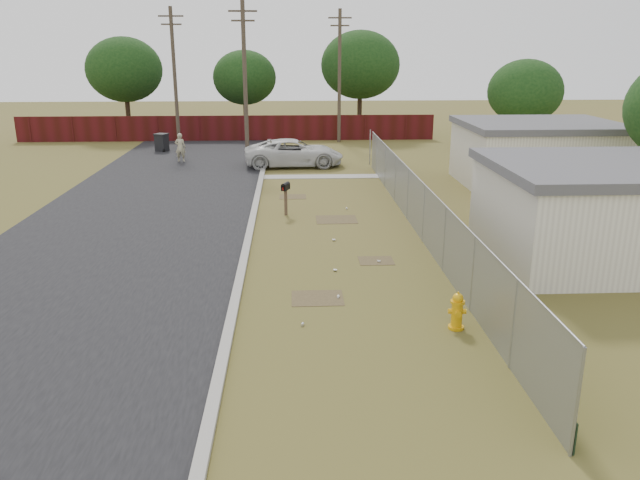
{
  "coord_description": "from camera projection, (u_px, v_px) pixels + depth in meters",
  "views": [
    {
      "loc": [
        -1.47,
        -20.62,
        6.5
      ],
      "look_at": [
        -0.65,
        -3.22,
        1.1
      ],
      "focal_mm": 35.0,
      "sensor_mm": 36.0,
      "label": 1
    }
  ],
  "objects": [
    {
      "name": "chainlink_fence",
      "position": [
        418.0,
        212.0,
        22.55
      ],
      "size": [
        0.1,
        27.06,
        2.02
      ],
      "color": "gray",
      "rests_on": "ground"
    },
    {
      "name": "scattered_litter",
      "position": [
        341.0,
        260.0,
        19.75
      ],
      "size": [
        2.6,
        11.46,
        0.07
      ],
      "color": "silver",
      "rests_on": "ground"
    },
    {
      "name": "pedestrian",
      "position": [
        180.0,
        147.0,
        36.72
      ],
      "size": [
        0.64,
        0.43,
        1.69
      ],
      "primitive_type": "imported",
      "rotation": [
        0.0,
        0.0,
        3.09
      ],
      "color": "tan",
      "rests_on": "ground"
    },
    {
      "name": "mailbox",
      "position": [
        286.0,
        189.0,
        24.93
      ],
      "size": [
        0.37,
        0.57,
        1.33
      ],
      "color": "brown",
      "rests_on": "ground"
    },
    {
      "name": "street",
      "position": [
        178.0,
        193.0,
        29.03
      ],
      "size": [
        15.1,
        60.0,
        0.12
      ],
      "color": "black",
      "rests_on": "ground"
    },
    {
      "name": "pickup_truck",
      "position": [
        294.0,
        153.0,
        35.31
      ],
      "size": [
        5.68,
        2.86,
        1.54
      ],
      "primitive_type": "imported",
      "rotation": [
        0.0,
        0.0,
        1.63
      ],
      "color": "silver",
      "rests_on": "ground"
    },
    {
      "name": "houses",
      "position": [
        573.0,
        178.0,
        24.63
      ],
      "size": [
        9.3,
        17.24,
        3.1
      ],
      "color": "white",
      "rests_on": "ground"
    },
    {
      "name": "utility_poles",
      "position": [
        255.0,
        77.0,
        39.83
      ],
      "size": [
        12.6,
        8.24,
        9.0
      ],
      "color": "#453C2E",
      "rests_on": "ground"
    },
    {
      "name": "privacy_fence",
      "position": [
        228.0,
        128.0,
        44.98
      ],
      "size": [
        30.0,
        0.12,
        1.8
      ],
      "primitive_type": "cube",
      "color": "#430E10",
      "rests_on": "ground"
    },
    {
      "name": "ground",
      "position": [
        334.0,
        243.0,
        21.66
      ],
      "size": [
        120.0,
        120.0,
        0.0
      ],
      "primitive_type": "plane",
      "color": "brown",
      "rests_on": "ground"
    },
    {
      "name": "horizon_trees",
      "position": [
        323.0,
        76.0,
        42.81
      ],
      "size": [
        33.32,
        31.94,
        7.78
      ],
      "color": "#372719",
      "rests_on": "ground"
    },
    {
      "name": "fire_hydrant",
      "position": [
        457.0,
        312.0,
        14.91
      ],
      "size": [
        0.44,
        0.44,
        0.95
      ],
      "color": "#DFA10B",
      "rests_on": "ground"
    },
    {
      "name": "trash_bin",
      "position": [
        162.0,
        142.0,
        40.48
      ],
      "size": [
        0.97,
        1.04,
        1.15
      ],
      "color": "black",
      "rests_on": "ground"
    }
  ]
}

